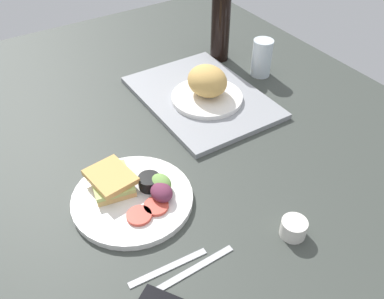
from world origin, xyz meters
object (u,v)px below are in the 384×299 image
(plate_with_salad, at_px, (133,194))
(drinking_glass, at_px, (262,58))
(knife, at_px, (193,269))
(fork, at_px, (168,267))
(serving_tray, at_px, (201,97))
(soda_bottle, at_px, (220,27))
(bread_plate_near, at_px, (207,87))
(espresso_cup, at_px, (294,228))

(plate_with_salad, distance_m, drinking_glass, 0.67)
(knife, bearing_deg, fork, 141.95)
(serving_tray, relative_size, soda_bottle, 1.91)
(bread_plate_near, bearing_deg, knife, -36.45)
(plate_with_salad, relative_size, drinking_glass, 2.28)
(bread_plate_near, xyz_separation_m, plate_with_salad, (0.24, -0.37, -0.04))
(bread_plate_near, bearing_deg, soda_bottle, 137.26)
(bread_plate_near, height_order, drinking_glass, drinking_glass)
(drinking_glass, xyz_separation_m, knife, (0.52, -0.60, -0.06))
(bread_plate_near, height_order, espresso_cup, bread_plate_near)
(fork, height_order, knife, same)
(bread_plate_near, xyz_separation_m, drinking_glass, (-0.04, 0.24, 0.00))
(espresso_cup, bearing_deg, bread_plate_near, 166.48)
(bread_plate_near, relative_size, fork, 1.26)
(espresso_cup, relative_size, knife, 0.29)
(bread_plate_near, height_order, knife, bread_plate_near)
(plate_with_salad, xyz_separation_m, espresso_cup, (0.28, 0.24, 0.00))
(bread_plate_near, distance_m, fork, 0.59)
(bread_plate_near, height_order, fork, bread_plate_near)
(fork, bearing_deg, knife, -33.31)
(soda_bottle, distance_m, fork, 0.88)
(serving_tray, distance_m, plate_with_salad, 0.45)
(serving_tray, distance_m, fork, 0.61)
(plate_with_salad, bearing_deg, serving_tray, 125.86)
(fork, relative_size, knife, 0.89)
(drinking_glass, distance_m, knife, 0.79)
(serving_tray, height_order, knife, serving_tray)
(soda_bottle, relative_size, knife, 1.24)
(espresso_cup, bearing_deg, fork, -104.44)
(serving_tray, xyz_separation_m, bread_plate_near, (0.02, 0.00, 0.05))
(serving_tray, bearing_deg, plate_with_salad, -54.14)
(drinking_glass, bearing_deg, knife, -48.93)
(soda_bottle, bearing_deg, serving_tray, -46.83)
(serving_tray, xyz_separation_m, drinking_glass, (-0.02, 0.25, 0.05))
(fork, bearing_deg, soda_bottle, 51.81)
(fork, bearing_deg, bread_plate_near, 52.27)
(drinking_glass, xyz_separation_m, fork, (0.49, -0.64, -0.06))
(drinking_glass, height_order, knife, drinking_glass)
(bread_plate_near, distance_m, espresso_cup, 0.53)
(serving_tray, distance_m, knife, 0.61)
(knife, bearing_deg, espresso_cup, -10.87)
(bread_plate_near, xyz_separation_m, espresso_cup, (0.51, -0.12, -0.04))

